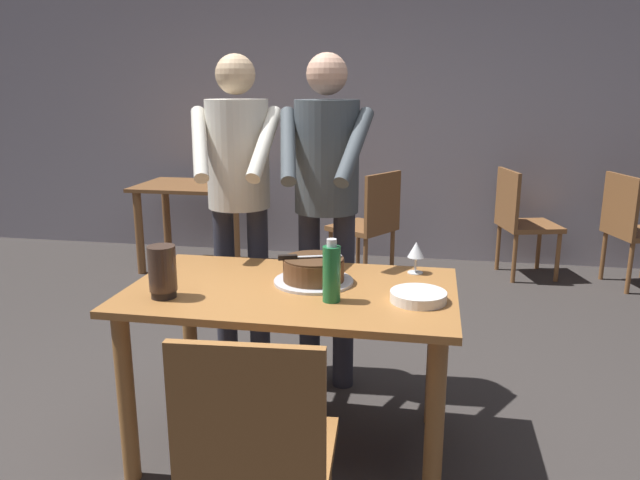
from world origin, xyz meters
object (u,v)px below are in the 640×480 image
cake_on_platter (314,271)px  water_bottle (332,273)px  hurricane_lamp (162,271)px  person_standing_beside (239,184)px  background_chair_1 (521,219)px  background_table (198,203)px  person_cutting_cake (326,187)px  background_chair_2 (633,226)px  main_dining_table (292,317)px  cake_knife (297,257)px  chair_near_side (258,452)px  background_chair_0 (370,222)px  plate_stack (418,296)px  wine_glass_near (416,251)px

cake_on_platter → water_bottle: (0.11, -0.21, 0.06)m
hurricane_lamp → person_standing_beside: 0.88m
background_chair_1 → background_table: bearing=-175.0°
hurricane_lamp → person_cutting_cake: person_cutting_cake is taller
person_cutting_cake → background_chair_2: bearing=44.9°
main_dining_table → cake_knife: bearing=82.1°
person_cutting_cake → background_chair_2: (2.09, 2.08, -0.58)m
main_dining_table → background_table: main_dining_table is taller
chair_near_side → background_chair_0: (-0.00, 3.27, 0.00)m
main_dining_table → background_table: size_ratio=1.36×
water_bottle → cake_knife: bearing=133.4°
hurricane_lamp → background_table: 2.96m
plate_stack → chair_near_side: (-0.45, -0.71, -0.28)m
water_bottle → background_chair_1: bearing=69.4°
cake_on_platter → wine_glass_near: size_ratio=2.36×
plate_stack → person_standing_beside: person_standing_beside is taller
cake_on_platter → cake_knife: bearing=-161.7°
background_chair_0 → background_chair_2: (2.06, 0.21, 0.00)m
cake_knife → background_chair_2: 3.40m
cake_on_platter → person_cutting_cake: (-0.04, 0.53, 0.27)m
main_dining_table → background_chair_2: (2.13, 2.70, -0.13)m
person_standing_beside → chair_near_side: person_standing_beside is taller
person_cutting_cake → background_chair_1: (1.26, 2.21, -0.58)m
hurricane_lamp → background_chair_2: size_ratio=0.23×
wine_glass_near → person_standing_beside: person_standing_beside is taller
main_dining_table → background_chair_0: 2.49m
background_chair_2 → person_cutting_cake: bearing=-135.1°
person_standing_beside → background_chair_2: (2.56, 2.05, -0.58)m
background_table → background_chair_2: background_chair_2 is taller
wine_glass_near → background_chair_0: 2.25m
background_table → background_chair_0: size_ratio=1.11×
background_chair_2 → background_table: bearing=-178.2°
person_cutting_cake → background_chair_0: (0.03, 1.87, -0.58)m
background_table → plate_stack: bearing=-53.6°
plate_stack → person_cutting_cake: (-0.48, 0.69, 0.31)m
water_bottle → hurricane_lamp: (-0.66, -0.08, -0.01)m
chair_near_side → background_chair_0: size_ratio=1.00×
cake_on_platter → wine_glass_near: wine_glass_near is taller
background_chair_0 → background_chair_1: bearing=15.4°
cake_on_platter → wine_glass_near: 0.48m
cake_knife → background_chair_1: bearing=64.9°
plate_stack → wine_glass_near: (-0.02, 0.37, 0.08)m
plate_stack → background_table: plate_stack is taller
wine_glass_near → background_chair_1: bearing=72.4°
person_standing_beside → background_chair_1: 2.84m
background_table → background_chair_2: bearing=1.8°
plate_stack → background_table: bearing=126.4°
main_dining_table → chair_near_side: bearing=-84.7°
main_dining_table → cake_knife: cake_knife is taller
water_bottle → person_standing_beside: size_ratio=0.15×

